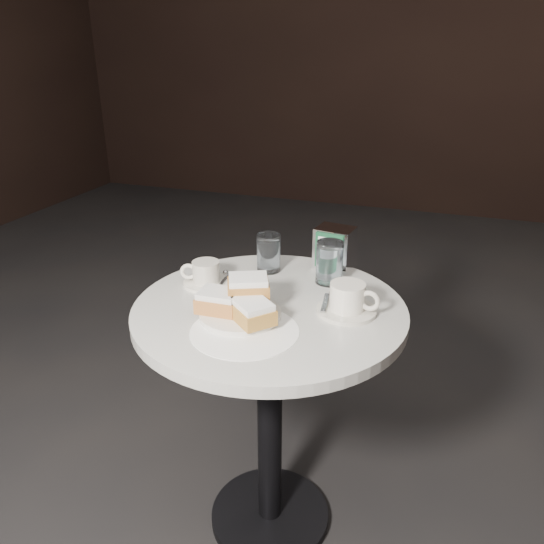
{
  "coord_description": "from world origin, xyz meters",
  "views": [
    {
      "loc": [
        0.4,
        -1.14,
        1.36
      ],
      "look_at": [
        0.0,
        0.02,
        0.83
      ],
      "focal_mm": 35.0,
      "sensor_mm": 36.0,
      "label": 1
    }
  ],
  "objects_px": {
    "coffee_cup_left": "(206,275)",
    "napkin_dispenser": "(334,248)",
    "cafe_table": "(270,371)",
    "water_glass_right": "(329,263)",
    "beignet_plate": "(240,304)",
    "coffee_cup_right": "(348,300)",
    "water_glass_left": "(269,253)"
  },
  "relations": [
    {
      "from": "coffee_cup_left",
      "to": "napkin_dispenser",
      "type": "bearing_deg",
      "value": 17.56
    },
    {
      "from": "cafe_table",
      "to": "coffee_cup_left",
      "type": "distance_m",
      "value": 0.32
    },
    {
      "from": "cafe_table",
      "to": "napkin_dispenser",
      "type": "distance_m",
      "value": 0.41
    },
    {
      "from": "water_glass_right",
      "to": "napkin_dispenser",
      "type": "relative_size",
      "value": 0.97
    },
    {
      "from": "coffee_cup_left",
      "to": "napkin_dispenser",
      "type": "height_order",
      "value": "napkin_dispenser"
    },
    {
      "from": "water_glass_right",
      "to": "beignet_plate",
      "type": "bearing_deg",
      "value": -119.59
    },
    {
      "from": "coffee_cup_left",
      "to": "coffee_cup_right",
      "type": "xyz_separation_m",
      "value": [
        0.4,
        -0.04,
        0.0
      ]
    },
    {
      "from": "cafe_table",
      "to": "water_glass_right",
      "type": "relative_size",
      "value": 6.21
    },
    {
      "from": "coffee_cup_right",
      "to": "water_glass_left",
      "type": "distance_m",
      "value": 0.33
    },
    {
      "from": "coffee_cup_right",
      "to": "napkin_dispenser",
      "type": "bearing_deg",
      "value": 117.15
    },
    {
      "from": "water_glass_left",
      "to": "napkin_dispenser",
      "type": "xyz_separation_m",
      "value": [
        0.18,
        0.08,
        0.01
      ]
    },
    {
      "from": "cafe_table",
      "to": "beignet_plate",
      "type": "bearing_deg",
      "value": -118.53
    },
    {
      "from": "cafe_table",
      "to": "water_glass_right",
      "type": "distance_m",
      "value": 0.34
    },
    {
      "from": "coffee_cup_right",
      "to": "napkin_dispenser",
      "type": "distance_m",
      "value": 0.29
    },
    {
      "from": "cafe_table",
      "to": "beignet_plate",
      "type": "height_order",
      "value": "beignet_plate"
    },
    {
      "from": "cafe_table",
      "to": "napkin_dispenser",
      "type": "xyz_separation_m",
      "value": [
        0.1,
        0.3,
        0.26
      ]
    },
    {
      "from": "cafe_table",
      "to": "beignet_plate",
      "type": "distance_m",
      "value": 0.25
    },
    {
      "from": "water_glass_left",
      "to": "napkin_dispenser",
      "type": "bearing_deg",
      "value": 25.39
    },
    {
      "from": "beignet_plate",
      "to": "water_glass_left",
      "type": "relative_size",
      "value": 2.22
    },
    {
      "from": "coffee_cup_left",
      "to": "water_glass_left",
      "type": "distance_m",
      "value": 0.2
    },
    {
      "from": "coffee_cup_left",
      "to": "coffee_cup_right",
      "type": "relative_size",
      "value": 0.98
    },
    {
      "from": "cafe_table",
      "to": "water_glass_right",
      "type": "bearing_deg",
      "value": 59.95
    },
    {
      "from": "cafe_table",
      "to": "water_glass_left",
      "type": "distance_m",
      "value": 0.34
    },
    {
      "from": "napkin_dispenser",
      "to": "cafe_table",
      "type": "bearing_deg",
      "value": -99.71
    },
    {
      "from": "coffee_cup_right",
      "to": "water_glass_left",
      "type": "height_order",
      "value": "water_glass_left"
    },
    {
      "from": "coffee_cup_right",
      "to": "water_glass_right",
      "type": "xyz_separation_m",
      "value": [
        -0.09,
        0.16,
        0.02
      ]
    },
    {
      "from": "coffee_cup_left",
      "to": "water_glass_right",
      "type": "bearing_deg",
      "value": 2.01
    },
    {
      "from": "coffee_cup_right",
      "to": "cafe_table",
      "type": "bearing_deg",
      "value": -164.44
    },
    {
      "from": "cafe_table",
      "to": "napkin_dispenser",
      "type": "height_order",
      "value": "napkin_dispenser"
    },
    {
      "from": "water_glass_right",
      "to": "coffee_cup_left",
      "type": "bearing_deg",
      "value": -158.77
    },
    {
      "from": "coffee_cup_right",
      "to": "coffee_cup_left",
      "type": "bearing_deg",
      "value": -177.81
    },
    {
      "from": "beignet_plate",
      "to": "coffee_cup_left",
      "type": "relative_size",
      "value": 1.51
    }
  ]
}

